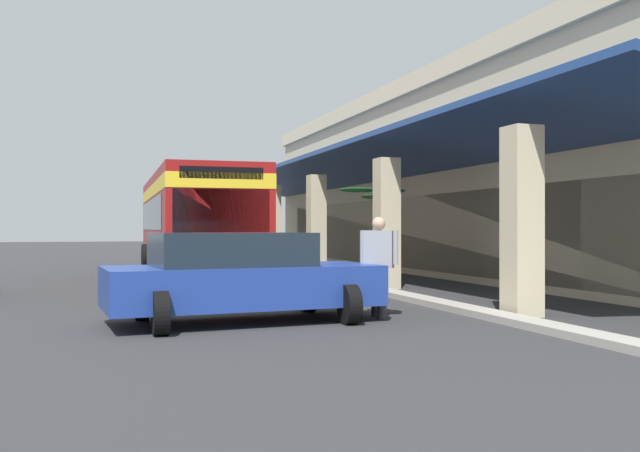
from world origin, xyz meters
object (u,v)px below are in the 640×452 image
object	(u,v)px
transit_bus	(194,218)
pedestrian	(379,261)
parked_sedan_blue	(240,277)
potted_palm	(378,255)

from	to	relation	value
transit_bus	pedestrian	bearing A→B (deg)	9.53
pedestrian	parked_sedan_blue	bearing A→B (deg)	-92.80
pedestrian	potted_palm	world-z (taller)	potted_palm
parked_sedan_blue	potted_palm	bearing A→B (deg)	141.59
parked_sedan_blue	potted_palm	size ratio (longest dim) A/B	1.68
transit_bus	parked_sedan_blue	world-z (taller)	transit_bus
parked_sedan_blue	potted_palm	world-z (taller)	potted_palm
transit_bus	pedestrian	size ratio (longest dim) A/B	6.49
transit_bus	potted_palm	size ratio (longest dim) A/B	4.19
pedestrian	potted_palm	distance (m)	7.24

